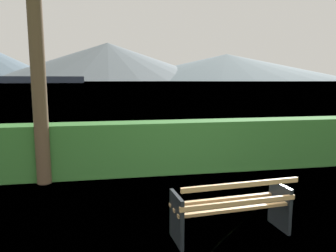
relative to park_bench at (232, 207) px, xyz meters
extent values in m
plane|color=#4C6B33|center=(-0.01, 0.06, -0.43)|extent=(1400.00, 1400.00, 0.00)
plane|color=#6B8EA3|center=(-0.01, 307.62, -0.42)|extent=(620.00, 620.00, 0.00)
cube|color=tan|center=(0.01, -0.13, 0.02)|extent=(1.68, 0.21, 0.04)
cube|color=tan|center=(-0.01, 0.06, 0.02)|extent=(1.68, 0.21, 0.04)
cube|color=tan|center=(-0.02, 0.25, 0.02)|extent=(1.68, 0.21, 0.04)
cube|color=tan|center=(0.02, -0.21, 0.14)|extent=(1.67, 0.19, 0.06)
cube|color=tan|center=(0.02, -0.25, 0.41)|extent=(1.67, 0.19, 0.06)
cube|color=#1E2328|center=(-0.80, -0.03, -0.09)|extent=(0.09, 0.51, 0.68)
cube|color=#1E2328|center=(0.79, 0.11, -0.09)|extent=(0.09, 0.51, 0.68)
cube|color=#387A33|center=(-0.01, 3.31, 0.18)|extent=(10.84, 0.67, 1.21)
cylinder|color=brown|center=(-3.04, 2.94, 2.15)|extent=(0.30, 0.30, 5.15)
cube|color=#2D384C|center=(-54.39, 201.98, 1.57)|extent=(76.94, 21.45, 3.99)
cone|color=gray|center=(-0.01, 565.98, 31.71)|extent=(379.44, 379.44, 64.28)
cone|color=slate|center=(209.50, 551.15, 23.14)|extent=(420.41, 420.41, 47.12)
camera|label=1|loc=(-1.66, -4.01, 1.77)|focal=34.20mm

